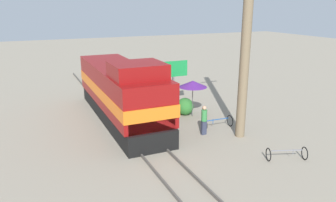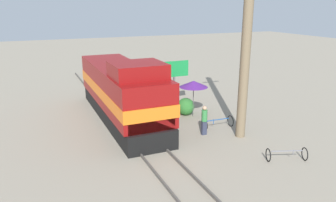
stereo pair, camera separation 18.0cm
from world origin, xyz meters
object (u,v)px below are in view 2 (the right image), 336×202
Objects in this scene: vendor_umbrella at (194,84)px; person_bystander at (204,119)px; locomotive at (123,92)px; bicycle at (218,123)px; bicycle_spare at (287,154)px; utility_pole at (247,31)px; billboard_sign at (174,72)px.

vendor_umbrella is 1.43× the size of person_bystander.
locomotive is at bearing 129.78° from person_bystander.
bicycle reaches higher than bicycle_spare.
locomotive is at bearing 165.10° from vendor_umbrella.
utility_pole is 3.44× the size of billboard_sign.
utility_pole is at bearing -79.23° from billboard_sign.
bicycle is at bearing -82.09° from vendor_umbrella.
utility_pole reaches higher than bicycle_spare.
vendor_umbrella is (-0.89, 4.23, -3.75)m from utility_pole.
utility_pole is at bearing -30.62° from person_bystander.
utility_pole reaches higher than bicycle.
bicycle is (-0.52, 1.62, -5.67)m from utility_pole.
utility_pole is 6.38× the size of bicycle.
vendor_umbrella is at bearing 73.74° from person_bystander.
utility_pole is at bearing 19.88° from bicycle.
vendor_umbrella is 3.55m from person_bystander.
locomotive is 4.42m from billboard_sign.
utility_pole is 5.92m from bicycle.
utility_pole reaches higher than billboard_sign.
locomotive is 6.39× the size of bicycle.
vendor_umbrella is (4.57, -1.22, 0.38)m from locomotive.
locomotive reaches higher than bicycle_spare.
vendor_umbrella is 1.26× the size of bicycle_spare.
bicycle_spare is at bearing -81.84° from vendor_umbrella.
locomotive is at bearing 135.02° from utility_pole.
locomotive is 1.00× the size of utility_pole.
person_bystander is (-1.81, 1.07, -5.08)m from utility_pole.
locomotive reaches higher than billboard_sign.
locomotive is 4.80× the size of vendor_umbrella.
bicycle is at bearing 28.10° from bicycle_spare.
bicycle is at bearing -37.86° from locomotive.
vendor_umbrella is 8.06m from bicycle_spare.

